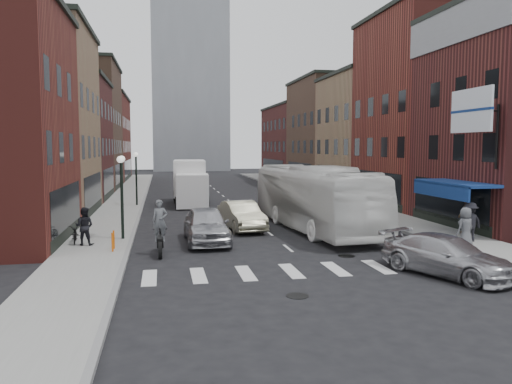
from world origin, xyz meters
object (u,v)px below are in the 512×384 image
sedan_left_near (206,225)px  ped_right_a (470,222)px  parked_bicycle (75,233)px  curb_car (447,256)px  billboard_sign (473,112)px  sedan_left_far (242,216)px  ped_left_solo (84,226)px  ped_right_b (467,216)px  bike_rack (113,241)px  streetlamp_far (136,168)px  motorcycle_rider (160,229)px  box_truck (190,183)px  transit_bus (313,198)px  streetlamp_near (122,181)px  ped_right_c (466,228)px

sedan_left_near → ped_right_a: (12.01, -2.75, 0.22)m
parked_bicycle → curb_car: bearing=-36.3°
billboard_sign → sedan_left_far: bearing=149.1°
ped_left_solo → ped_right_b: bearing=-169.1°
curb_car → ped_left_solo: size_ratio=2.84×
ped_left_solo → ped_right_b: (18.56, -0.54, 0.05)m
ped_right_b → bike_rack: bearing=-8.3°
billboard_sign → ped_right_a: billboard_sign is taller
streetlamp_far → ped_left_solo: size_ratio=2.41×
parked_bicycle → ped_right_b: bearing=-10.0°
bike_rack → motorcycle_rider: (1.97, -0.65, 0.55)m
box_truck → motorcycle_rider: size_ratio=3.41×
ped_right_b → billboard_sign: bearing=47.2°
transit_bus → box_truck: bearing=109.8°
streetlamp_near → ped_right_b: bearing=-6.2°
sedan_left_near → ped_right_c: ped_right_c is taller
box_truck → ped_right_a: bearing=-54.8°
box_truck → bike_rack: bearing=-100.9°
streetlamp_far → ped_right_c: streetlamp_far is taller
streetlamp_far → curb_car: size_ratio=0.85×
ped_left_solo → ped_right_c: (16.36, -3.75, 0.04)m
ped_right_a → billboard_sign: bearing=-114.8°
motorcycle_rider → ped_right_c: size_ratio=1.32×
curb_car → parked_bicycle: 15.94m
motorcycle_rider → sedan_left_far: (4.37, 5.73, -0.33)m
motorcycle_rider → billboard_sign: bearing=-0.4°
box_truck → ped_left_solo: bearing=-106.4°
streetlamp_near → streetlamp_far: (0.00, 14.00, 0.00)m
ped_right_c → ped_right_b: bearing=-139.7°
billboard_sign → transit_bus: billboard_sign is taller
bike_rack → ped_right_a: ped_right_a is taller
sedan_left_far → ped_right_a: (9.78, -6.13, 0.29)m
streetlamp_far → sedan_left_near: size_ratio=0.82×
streetlamp_near → sedan_left_near: streetlamp_near is taller
motorcycle_rider → curb_car: bearing=-27.5°
curb_car → ped_right_c: size_ratio=2.72×
parked_bicycle → ped_right_c: bearing=-21.1°
bike_rack → sedan_left_far: size_ratio=0.17×
motorcycle_rider → ped_right_b: bearing=5.8°
billboard_sign → sedan_left_far: size_ratio=0.79×
streetlamp_far → ped_right_c: (14.80, -19.07, -1.87)m
sedan_left_near → transit_bus: bearing=23.0°
box_truck → parked_bicycle: box_truck is taller
ped_left_solo → curb_car: bearing=163.9°
billboard_sign → ped_right_a: (-0.07, -0.25, -5.07)m
streetlamp_far → motorcycle_rider: size_ratio=1.75×
bike_rack → sedan_left_near: size_ratio=0.16×
motorcycle_rider → ped_right_b: motorcycle_rider is taller
box_truck → billboard_sign: bearing=-54.3°
ped_right_b → sedan_left_far: bearing=-32.5°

